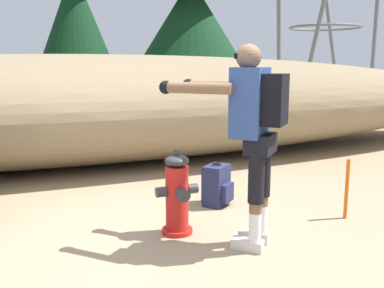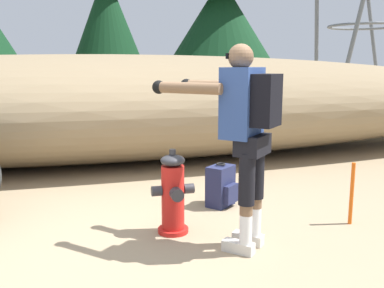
{
  "view_description": "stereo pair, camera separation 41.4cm",
  "coord_description": "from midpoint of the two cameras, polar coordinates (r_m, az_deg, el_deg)",
  "views": [
    {
      "loc": [
        -1.05,
        -3.24,
        1.5
      ],
      "look_at": [
        0.45,
        0.55,
        0.75
      ],
      "focal_mm": 40.39,
      "sensor_mm": 36.0,
      "label": 1
    },
    {
      "loc": [
        -0.66,
        -3.37,
        1.5
      ],
      "look_at": [
        0.45,
        0.55,
        0.75
      ],
      "focal_mm": 40.39,
      "sensor_mm": 36.0,
      "label": 2
    }
  ],
  "objects": [
    {
      "name": "utility_worker",
      "position": [
        3.46,
        10.19,
        2.84
      ],
      "size": [
        0.96,
        0.96,
        1.66
      ],
      "rotation": [
        0.0,
        0.0,
        2.35
      ],
      "color": "beige",
      "rests_on": "ground_plane"
    },
    {
      "name": "dirt_embankment",
      "position": [
        6.96,
        -8.62,
        4.79
      ],
      "size": [
        15.69,
        3.2,
        1.66
      ],
      "primitive_type": "ellipsoid",
      "color": "#897556",
      "rests_on": "ground_plane"
    },
    {
      "name": "ground_plane",
      "position": [
        3.74,
        -1.18,
        -13.57
      ],
      "size": [
        56.0,
        56.0,
        0.04
      ],
      "primitive_type": "cube",
      "color": "#998466"
    },
    {
      "name": "pine_tree_center",
      "position": [
        12.16,
        4.9,
        17.67
      ],
      "size": [
        2.99,
        2.99,
        5.32
      ],
      "color": "#47331E",
      "rests_on": "ground_plane"
    },
    {
      "name": "fire_hydrant",
      "position": [
        3.88,
        0.54,
        -6.76
      ],
      "size": [
        0.39,
        0.33,
        0.77
      ],
      "color": "red",
      "rests_on": "ground_plane"
    },
    {
      "name": "survey_stake",
      "position": [
        4.44,
        22.94,
        -6.1
      ],
      "size": [
        0.04,
        0.04,
        0.6
      ],
      "primitive_type": "cylinder",
      "color": "#E55914",
      "rests_on": "ground_plane"
    },
    {
      "name": "spare_backpack",
      "position": [
        4.67,
        6.41,
        -5.61
      ],
      "size": [
        0.36,
        0.36,
        0.47
      ],
      "rotation": [
        0.0,
        0.0,
        5.4
      ],
      "color": "#23284C",
      "rests_on": "ground_plane"
    }
  ]
}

